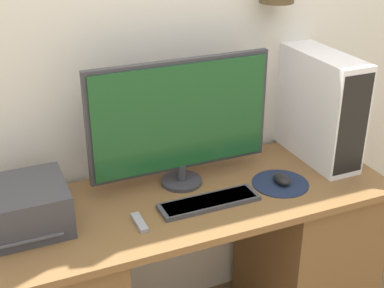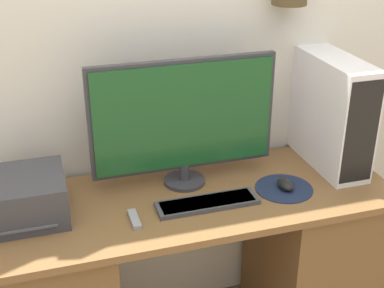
% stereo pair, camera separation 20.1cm
% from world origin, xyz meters
% --- Properties ---
extents(wall_back, '(6.40, 0.19, 2.79)m').
position_xyz_m(wall_back, '(-0.01, 0.65, 1.37)').
color(wall_back, silver).
rests_on(wall_back, ground_plane).
extents(desk, '(1.62, 0.59, 0.80)m').
position_xyz_m(desk, '(0.00, 0.30, 0.41)').
color(desk, brown).
rests_on(desk, ground_plane).
extents(monitor, '(0.75, 0.17, 0.52)m').
position_xyz_m(monitor, '(-0.00, 0.41, 1.08)').
color(monitor, '#333338').
rests_on(monitor, desk).
extents(keyboard, '(0.40, 0.11, 0.02)m').
position_xyz_m(keyboard, '(0.03, 0.22, 0.81)').
color(keyboard, '#3D3D42').
rests_on(keyboard, desk).
extents(mousepad, '(0.23, 0.23, 0.00)m').
position_xyz_m(mousepad, '(0.37, 0.24, 0.80)').
color(mousepad, '#19233D').
rests_on(mousepad, desk).
extents(mouse, '(0.06, 0.09, 0.04)m').
position_xyz_m(mouse, '(0.37, 0.24, 0.82)').
color(mouse, black).
rests_on(mouse, mousepad).
extents(computer_tower, '(0.16, 0.46, 0.48)m').
position_xyz_m(computer_tower, '(0.65, 0.40, 1.04)').
color(computer_tower, white).
rests_on(computer_tower, desk).
extents(printer, '(0.30, 0.30, 0.16)m').
position_xyz_m(printer, '(-0.63, 0.34, 0.88)').
color(printer, '#38383D').
rests_on(printer, desk).
extents(remote_control, '(0.03, 0.12, 0.02)m').
position_xyz_m(remote_control, '(-0.25, 0.19, 0.81)').
color(remote_control, gray).
rests_on(remote_control, desk).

